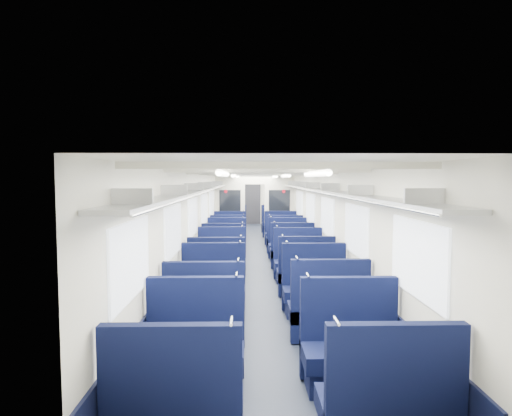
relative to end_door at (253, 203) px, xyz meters
The scene contains 37 objects.
floor 9.00m from the end_door, 90.00° to the right, with size 2.80×18.00×0.01m, color black.
ceiling 9.04m from the end_door, 90.00° to the right, with size 2.80×18.00×0.01m, color white.
wall_left 9.05m from the end_door, 98.90° to the right, with size 0.02×18.00×2.35m, color beige.
dado_left 9.07m from the end_door, 98.81° to the right, with size 0.03×17.90×0.70m, color black.
wall_right 9.05m from the end_door, 81.10° to the right, with size 0.02×18.00×2.35m, color beige.
dado_right 9.07m from the end_door, 81.19° to the right, with size 0.03×17.90×0.70m, color black.
wall_far 0.19m from the end_door, 90.00° to the left, with size 2.80×0.02×2.35m, color beige.
luggage_rack_left 9.07m from the end_door, 97.73° to the right, with size 0.36×17.40×0.18m.
luggage_rack_right 9.07m from the end_door, 82.27° to the right, with size 0.36×17.40×0.18m.
windows 9.41m from the end_door, 90.00° to the right, with size 2.78×15.60×0.75m.
ceiling_fittings 9.29m from the end_door, 90.00° to the right, with size 2.70×16.06×0.11m.
end_door is the anchor object (origin of this frame).
bulkhead 5.52m from the end_door, 90.00° to the right, with size 2.80×0.10×2.35m.
seat_0 17.32m from the end_door, 92.75° to the right, with size 1.05×0.58×1.17m.
seat_1 17.33m from the end_door, 87.25° to the right, with size 1.05×0.58×1.17m.
seat_2 16.12m from the end_door, 92.95° to the right, with size 1.05×0.58×1.17m.
seat_3 16.17m from the end_door, 87.05° to the right, with size 1.05×0.58×1.17m.
seat_4 15.00m from the end_door, 93.17° to the right, with size 1.05×0.58×1.17m.
seat_5 14.88m from the end_door, 86.80° to the right, with size 1.05×0.58×1.17m.
seat_6 13.70m from the end_door, 93.48° to the right, with size 1.05×0.58×1.17m.
seat_7 13.78m from the end_door, 86.54° to the right, with size 1.05×0.58×1.17m.
seat_8 12.76m from the end_door, 93.73° to the right, with size 1.05×0.58×1.17m.
seat_9 12.68m from the end_door, 86.24° to the right, with size 1.05×0.58×1.17m.
seat_10 11.40m from the end_door, 94.18° to the right, with size 1.05×0.58×1.17m.
seat_11 11.57m from the end_door, 85.88° to the right, with size 1.05×0.58×1.17m.
seat_12 10.38m from the end_door, 94.60° to the right, with size 1.05×0.58×1.17m.
seat_13 10.27m from the end_door, 85.35° to the right, with size 1.05×0.58×1.17m.
seat_14 9.19m from the end_door, 95.20° to the right, with size 1.05×0.58×1.17m.
seat_15 9.24m from the end_door, 84.83° to the right, with size 1.05×0.58×1.17m.
seat_16 8.09m from the end_door, 95.91° to the right, with size 1.05×0.58×1.17m.
seat_17 8.19m from the end_door, 84.17° to the right, with size 1.05×0.58×1.17m.
seat_18 6.97m from the end_door, 96.87° to the right, with size 1.05×0.58×1.17m.
seat_19 6.91m from the end_door, 83.07° to the right, with size 1.05×0.58×1.17m.
seat_20 5.01m from the end_door, 99.62° to the right, with size 1.05×0.58×1.17m.
seat_21 4.86m from the end_door, 80.09° to the right, with size 1.05×0.58×1.17m.
seat_22 3.81m from the end_door, 102.76° to the right, with size 1.05×0.58×1.17m.
seat_23 3.80m from the end_door, 77.20° to the right, with size 1.05×0.58×1.17m.
Camera 1 is at (-0.27, -11.51, 2.20)m, focal length 29.57 mm.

